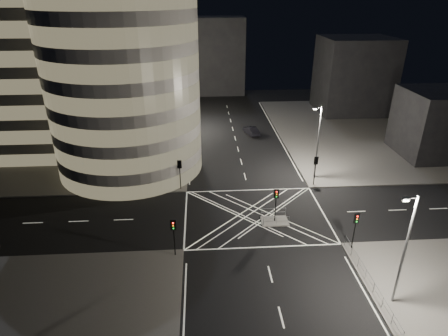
{
  "coord_description": "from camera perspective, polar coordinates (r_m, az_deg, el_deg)",
  "views": [
    {
      "loc": [
        -5.94,
        -36.4,
        23.42
      ],
      "look_at": [
        -3.16,
        6.62,
        3.0
      ],
      "focal_mm": 30.0,
      "sensor_mm": 36.0,
      "label": 1
    }
  ],
  "objects": [
    {
      "name": "tree_e",
      "position": [
        72.19,
        -7.29,
        9.59
      ],
      "size": [
        4.2,
        4.2,
        6.33
      ],
      "color": "black",
      "rests_on": "sidewalk_far_left"
    },
    {
      "name": "street_lamp_right_near",
      "position": [
        32.52,
        25.81,
        -10.93
      ],
      "size": [
        1.25,
        0.25,
        10.0
      ],
      "color": "slate",
      "rests_on": "sidewalk_near_right"
    },
    {
      "name": "building_far_end",
      "position": [
        95.51,
        -2.6,
        16.64
      ],
      "size": [
        18.0,
        8.0,
        18.0
      ],
      "primitive_type": "cube",
      "color": "black",
      "rests_on": "ground"
    },
    {
      "name": "traffic_signal_island",
      "position": [
        41.25,
        7.93,
        -4.73
      ],
      "size": [
        0.55,
        0.22,
        4.0
      ],
      "color": "black",
      "rests_on": "central_island"
    },
    {
      "name": "tree_b",
      "position": [
        54.8,
        -8.29,
        5.4
      ],
      "size": [
        4.72,
        4.72,
        7.55
      ],
      "color": "black",
      "rests_on": "sidewalk_far_left"
    },
    {
      "name": "traffic_signal_fr",
      "position": [
        50.04,
        13.79,
        0.38
      ],
      "size": [
        0.55,
        0.22,
        4.0
      ],
      "color": "black",
      "rests_on": "sidewalk_far_right"
    },
    {
      "name": "tree_d",
      "position": [
        65.96,
        -7.64,
        9.62
      ],
      "size": [
        5.37,
        5.37,
        8.73
      ],
      "color": "black",
      "rests_on": "sidewalk_far_left"
    },
    {
      "name": "railing_near_right",
      "position": [
        36.15,
        21.31,
        -15.7
      ],
      "size": [
        0.06,
        11.7,
        1.1
      ],
      "primitive_type": "cube",
      "color": "slate",
      "rests_on": "sidewalk_near_right"
    },
    {
      "name": "sedan",
      "position": [
        67.77,
        4.17,
        5.71
      ],
      "size": [
        2.75,
        4.65,
        1.45
      ],
      "primitive_type": "imported",
      "rotation": [
        0.0,
        0.0,
        3.44
      ],
      "color": "black",
      "rests_on": "ground"
    },
    {
      "name": "sidewalk_far_left",
      "position": [
        71.38,
        -22.38,
        4.3
      ],
      "size": [
        42.0,
        42.0,
        0.15
      ],
      "primitive_type": "cube",
      "color": "#5B5855",
      "rests_on": "ground"
    },
    {
      "name": "office_tower_curved",
      "position": [
        58.09,
        -18.92,
        13.35
      ],
      "size": [
        30.0,
        29.0,
        27.2
      ],
      "color": "gray",
      "rests_on": "sidewalk_far_left"
    },
    {
      "name": "tree_a",
      "position": [
        49.31,
        -8.73,
        2.75
      ],
      "size": [
        4.72,
        4.72,
        7.29
      ],
      "color": "black",
      "rests_on": "sidewalk_far_left"
    },
    {
      "name": "building_right_near",
      "position": [
        66.11,
        29.61,
        5.96
      ],
      "size": [
        10.0,
        10.0,
        10.0
      ],
      "primitive_type": "cube",
      "color": "black",
      "rests_on": "sidewalk_far_right"
    },
    {
      "name": "sidewalk_far_right",
      "position": [
        76.06,
        23.98,
        5.25
      ],
      "size": [
        42.0,
        42.0,
        0.15
      ],
      "primitive_type": "cube",
      "color": "#5B5855",
      "rests_on": "ground"
    },
    {
      "name": "street_lamp_left_far",
      "position": [
        68.85,
        -6.58,
        10.13
      ],
      "size": [
        1.25,
        0.25,
        10.0
      ],
      "color": "slate",
      "rests_on": "sidewalk_far_left"
    },
    {
      "name": "railing_island_north",
      "position": [
        43.13,
        7.53,
        -6.68
      ],
      "size": [
        2.8,
        0.06,
        1.1
      ],
      "primitive_type": "cube",
      "color": "slate",
      "rests_on": "central_island"
    },
    {
      "name": "street_lamp_left_near",
      "position": [
        51.71,
        -7.37,
        4.91
      ],
      "size": [
        1.25,
        0.25,
        10.0
      ],
      "color": "slate",
      "rests_on": "sidewalk_far_left"
    },
    {
      "name": "central_island",
      "position": [
        42.73,
        7.71,
        -8.03
      ],
      "size": [
        3.0,
        2.0,
        0.15
      ],
      "primitive_type": "cube",
      "color": "slate",
      "rests_on": "ground"
    },
    {
      "name": "street_lamp_right_far",
      "position": [
        51.16,
        14.08,
        4.1
      ],
      "size": [
        1.25,
        0.25,
        10.0
      ],
      "color": "slate",
      "rests_on": "sidewalk_far_right"
    },
    {
      "name": "office_block_rear",
      "position": [
        80.96,
        -15.7,
        15.74
      ],
      "size": [
        24.0,
        16.0,
        22.0
      ],
      "primitive_type": "cube",
      "color": "gray",
      "rests_on": "sidewalk_far_left"
    },
    {
      "name": "traffic_signal_nr",
      "position": [
        38.91,
        19.41,
        -8.1
      ],
      "size": [
        0.55,
        0.22,
        4.0
      ],
      "color": "black",
      "rests_on": "sidewalk_near_right"
    },
    {
      "name": "tree_c",
      "position": [
        60.56,
        -7.89,
        7.05
      ],
      "size": [
        4.07,
        4.07,
        6.85
      ],
      "color": "black",
      "rests_on": "sidewalk_far_left"
    },
    {
      "name": "ground",
      "position": [
        43.69,
        4.74,
        -7.17
      ],
      "size": [
        120.0,
        120.0,
        0.0
      ],
      "primitive_type": "plane",
      "color": "black",
      "rests_on": "ground"
    },
    {
      "name": "railing_island_south",
      "position": [
        41.65,
        7.99,
        -7.99
      ],
      "size": [
        2.8,
        0.06,
        1.1
      ],
      "primitive_type": "cube",
      "color": "slate",
      "rests_on": "central_island"
    },
    {
      "name": "building_right_far",
      "position": [
        84.29,
        19.17,
        13.22
      ],
      "size": [
        14.0,
        12.0,
        15.0
      ],
      "primitive_type": "cube",
      "color": "black",
      "rests_on": "sidewalk_far_right"
    },
    {
      "name": "traffic_signal_nl",
      "position": [
        36.12,
        -7.68,
        -9.51
      ],
      "size": [
        0.55,
        0.22,
        4.0
      ],
      "color": "black",
      "rests_on": "sidewalk_near_left"
    },
    {
      "name": "traffic_signal_fl",
      "position": [
        47.9,
        -6.76,
        -0.19
      ],
      "size": [
        0.55,
        0.22,
        4.0
      ],
      "color": "black",
      "rests_on": "sidewalk_far_left"
    }
  ]
}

